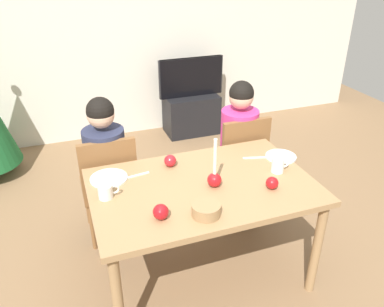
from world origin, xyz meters
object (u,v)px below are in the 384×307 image
(person_left_child, at_px, (108,174))
(candle_centerpiece, at_px, (214,177))
(dining_table, at_px, (203,195))
(person_right_child, at_px, (238,151))
(chair_right, at_px, (239,159))
(plate_right, at_px, (281,156))
(chair_left, at_px, (109,183))
(mug_left, at_px, (106,191))
(mug_right, at_px, (278,165))
(bowl_walnuts, at_px, (206,210))
(apple_by_left_plate, at_px, (161,212))
(apple_by_right_mug, at_px, (272,183))
(apple_near_candle, at_px, (170,161))
(tv, at_px, (191,77))
(plate_left, at_px, (109,178))
(tv_stand, at_px, (191,114))

(person_left_child, height_order, candle_centerpiece, person_left_child)
(dining_table, bearing_deg, candle_centerpiece, -35.05)
(person_left_child, relative_size, person_right_child, 1.00)
(chair_right, xyz_separation_m, plate_right, (0.09, -0.46, 0.24))
(chair_left, height_order, mug_left, chair_left)
(dining_table, distance_m, mug_right, 0.54)
(chair_left, relative_size, mug_right, 6.94)
(person_left_child, xyz_separation_m, bowl_walnuts, (0.42, -0.94, 0.21))
(dining_table, distance_m, chair_right, 0.84)
(bowl_walnuts, height_order, apple_by_left_plate, apple_by_left_plate)
(mug_left, xyz_separation_m, apple_by_left_plate, (0.25, -0.30, 0.00))
(person_right_child, relative_size, apple_by_left_plate, 13.26)
(candle_centerpiece, relative_size, apple_by_right_mug, 4.16)
(apple_near_candle, bearing_deg, dining_table, -66.82)
(tv, bearing_deg, candle_centerpiece, -106.34)
(dining_table, xyz_separation_m, apple_by_left_plate, (-0.34, -0.25, 0.13))
(person_left_child, xyz_separation_m, apple_by_right_mug, (0.90, -0.83, 0.22))
(dining_table, relative_size, mug_left, 10.94)
(mug_right, relative_size, apple_near_candle, 1.56)
(plate_left, bearing_deg, candle_centerpiece, -26.86)
(apple_near_candle, bearing_deg, chair_left, 140.85)
(chair_right, relative_size, person_left_child, 0.77)
(chair_left, height_order, apple_by_right_mug, chair_left)
(tv, relative_size, apple_by_right_mug, 10.05)
(plate_right, bearing_deg, dining_table, -167.49)
(person_right_child, relative_size, tv, 1.48)
(person_left_child, distance_m, apple_by_left_plate, 0.93)
(tv_stand, height_order, apple_by_right_mug, apple_by_right_mug)
(chair_left, distance_m, candle_centerpiece, 0.92)
(chair_right, height_order, apple_by_left_plate, chair_right)
(chair_right, relative_size, mug_left, 7.03)
(mug_left, bearing_deg, chair_left, 81.84)
(plate_right, relative_size, mug_left, 1.69)
(apple_near_candle, height_order, apple_by_left_plate, apple_by_left_plate)
(apple_near_candle, bearing_deg, tv, 66.57)
(dining_table, relative_size, apple_by_right_mug, 17.82)
(dining_table, bearing_deg, mug_left, 174.30)
(bowl_walnuts, bearing_deg, plate_right, 30.64)
(tv_stand, xyz_separation_m, apple_near_candle, (-0.87, -2.01, 0.55))
(tv, distance_m, mug_left, 2.61)
(candle_centerpiece, bearing_deg, mug_left, 171.18)
(tv, height_order, apple_near_candle, tv)
(plate_right, height_order, apple_near_candle, apple_near_candle)
(bowl_walnuts, bearing_deg, tv, 72.02)
(chair_right, relative_size, bowl_walnuts, 5.52)
(tv_stand, distance_m, candle_centerpiece, 2.51)
(tv_stand, bearing_deg, apple_by_left_plate, -113.15)
(person_left_child, xyz_separation_m, plate_right, (1.16, -0.50, 0.19))
(chair_right, height_order, apple_by_right_mug, chair_right)
(person_left_child, height_order, apple_by_left_plate, person_left_child)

